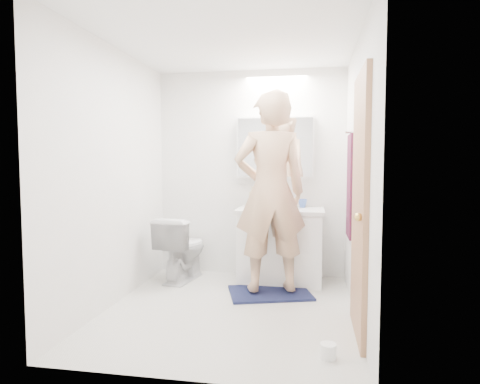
% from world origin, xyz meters
% --- Properties ---
extents(floor, '(2.50, 2.50, 0.00)m').
position_xyz_m(floor, '(0.00, 0.00, 0.00)').
color(floor, silver).
rests_on(floor, ground).
extents(ceiling, '(2.50, 2.50, 0.00)m').
position_xyz_m(ceiling, '(0.00, 0.00, 2.40)').
color(ceiling, white).
rests_on(ceiling, floor).
extents(wall_back, '(2.50, 0.00, 2.50)m').
position_xyz_m(wall_back, '(0.00, 1.25, 1.20)').
color(wall_back, white).
rests_on(wall_back, floor).
extents(wall_front, '(2.50, 0.00, 2.50)m').
position_xyz_m(wall_front, '(0.00, -1.25, 1.20)').
color(wall_front, white).
rests_on(wall_front, floor).
extents(wall_left, '(0.00, 2.50, 2.50)m').
position_xyz_m(wall_left, '(-1.10, 0.00, 1.20)').
color(wall_left, white).
rests_on(wall_left, floor).
extents(wall_right, '(0.00, 2.50, 2.50)m').
position_xyz_m(wall_right, '(1.10, 0.00, 1.20)').
color(wall_right, white).
rests_on(wall_right, floor).
extents(vanity_cabinet, '(0.90, 0.55, 0.78)m').
position_xyz_m(vanity_cabinet, '(0.38, 0.96, 0.39)').
color(vanity_cabinet, white).
rests_on(vanity_cabinet, floor).
extents(countertop, '(0.95, 0.58, 0.04)m').
position_xyz_m(countertop, '(0.38, 0.96, 0.80)').
color(countertop, white).
rests_on(countertop, vanity_cabinet).
extents(sink_basin, '(0.36, 0.36, 0.03)m').
position_xyz_m(sink_basin, '(0.38, 0.99, 0.84)').
color(sink_basin, white).
rests_on(sink_basin, countertop).
extents(faucet, '(0.02, 0.02, 0.16)m').
position_xyz_m(faucet, '(0.38, 1.19, 0.90)').
color(faucet, silver).
rests_on(faucet, countertop).
extents(medicine_cabinet, '(0.88, 0.14, 0.70)m').
position_xyz_m(medicine_cabinet, '(0.30, 1.18, 1.50)').
color(medicine_cabinet, white).
rests_on(medicine_cabinet, wall_back).
extents(mirror_panel, '(0.84, 0.01, 0.66)m').
position_xyz_m(mirror_panel, '(0.30, 1.10, 1.50)').
color(mirror_panel, silver).
rests_on(mirror_panel, medicine_cabinet).
extents(toilet, '(0.52, 0.77, 0.73)m').
position_xyz_m(toilet, '(-0.72, 0.85, 0.36)').
color(toilet, silver).
rests_on(toilet, floor).
extents(bath_rug, '(0.92, 0.76, 0.02)m').
position_xyz_m(bath_rug, '(0.31, 0.50, 0.01)').
color(bath_rug, '#152444').
rests_on(bath_rug, floor).
extents(person, '(0.83, 0.66, 1.98)m').
position_xyz_m(person, '(0.31, 0.50, 1.04)').
color(person, tan).
rests_on(person, bath_rug).
extents(door, '(0.04, 0.80, 2.00)m').
position_xyz_m(door, '(1.08, -0.35, 1.00)').
color(door, '#A97A54').
rests_on(door, wall_right).
extents(door_knob, '(0.06, 0.06, 0.06)m').
position_xyz_m(door_knob, '(1.04, -0.65, 0.95)').
color(door_knob, gold).
rests_on(door_knob, door).
extents(towel, '(0.02, 0.42, 1.00)m').
position_xyz_m(towel, '(1.08, 0.55, 1.10)').
color(towel, '#171440').
rests_on(towel, wall_right).
extents(towel_hook, '(0.07, 0.02, 0.02)m').
position_xyz_m(towel_hook, '(1.07, 0.55, 1.62)').
color(towel_hook, silver).
rests_on(towel_hook, wall_right).
extents(soap_bottle_a, '(0.13, 0.13, 0.23)m').
position_xyz_m(soap_bottle_a, '(0.04, 1.11, 0.94)').
color(soap_bottle_a, beige).
rests_on(soap_bottle_a, countertop).
extents(soap_bottle_b, '(0.11, 0.11, 0.17)m').
position_xyz_m(soap_bottle_b, '(0.17, 1.15, 0.91)').
color(soap_bottle_b, '#5697B9').
rests_on(soap_bottle_b, countertop).
extents(toothbrush_cup, '(0.13, 0.13, 0.10)m').
position_xyz_m(toothbrush_cup, '(0.62, 1.12, 0.87)').
color(toothbrush_cup, '#3D60B8').
rests_on(toothbrush_cup, countertop).
extents(toilet_paper_roll, '(0.11, 0.11, 0.10)m').
position_xyz_m(toilet_paper_roll, '(0.84, -0.80, 0.05)').
color(toilet_paper_roll, white).
rests_on(toilet_paper_roll, floor).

